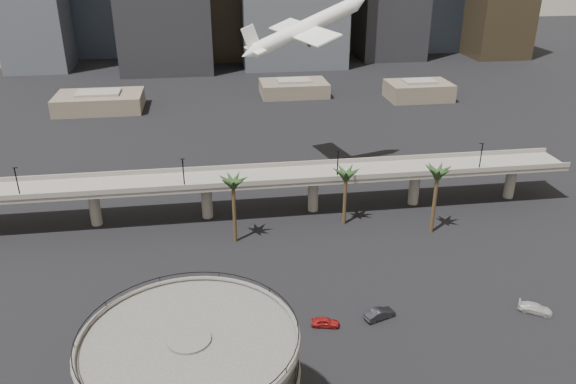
{
  "coord_description": "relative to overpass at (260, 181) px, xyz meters",
  "views": [
    {
      "loc": [
        -9.89,
        -49.39,
        52.2
      ],
      "look_at": [
        1.66,
        28.0,
        16.84
      ],
      "focal_mm": 35.0,
      "sensor_mm": 36.0,
      "label": 1
    }
  ],
  "objects": [
    {
      "name": "car_a",
      "position": [
        5.49,
        -38.56,
        -6.64
      ],
      "size": [
        4.4,
        2.53,
        1.41
      ],
      "primitive_type": "imported",
      "rotation": [
        0.0,
        0.0,
        1.35
      ],
      "color": "maroon",
      "rests_on": "ground"
    },
    {
      "name": "palm_trees",
      "position": [
        14.02,
        -10.35,
        4.09
      ],
      "size": [
        42.4,
        10.4,
        14.0
      ],
      "color": "#4D3A21",
      "rests_on": "ground"
    },
    {
      "name": "car_c",
      "position": [
        37.97,
        -40.0,
        -6.63
      ],
      "size": [
        5.23,
        4.31,
        1.43
      ],
      "primitive_type": "imported",
      "rotation": [
        0.0,
        0.0,
        1.01
      ],
      "color": "#B3B3AF",
      "rests_on": "ground"
    },
    {
      "name": "overpass",
      "position": [
        0.0,
        0.0,
        0.0
      ],
      "size": [
        130.0,
        9.3,
        14.7
      ],
      "color": "gray",
      "rests_on": "ground"
    },
    {
      "name": "low_buildings",
      "position": [
        6.89,
        87.3,
        -4.48
      ],
      "size": [
        135.0,
        27.5,
        6.8
      ],
      "color": "brown",
      "rests_on": "ground"
    },
    {
      "name": "car_b",
      "position": [
        13.97,
        -37.95,
        -6.53
      ],
      "size": [
        5.2,
        3.22,
        1.62
      ],
      "primitive_type": "imported",
      "rotation": [
        0.0,
        0.0,
        1.9
      ],
      "color": "black",
      "rests_on": "ground"
    },
    {
      "name": "airborne_jet",
      "position": [
        11.92,
        17.49,
        27.44
      ],
      "size": [
        29.82,
        27.32,
        13.42
      ],
      "rotation": [
        0.0,
        -0.35,
        0.24
      ],
      "color": "white",
      "rests_on": "ground"
    }
  ]
}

